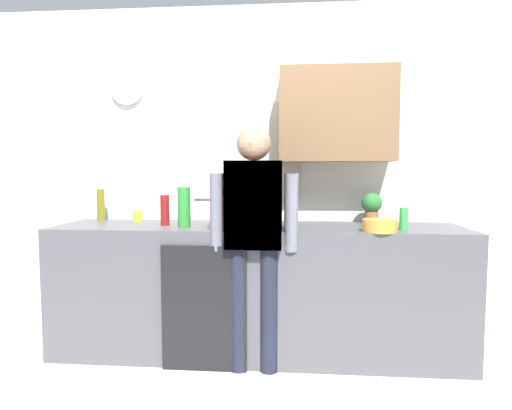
{
  "coord_description": "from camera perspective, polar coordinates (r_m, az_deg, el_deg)",
  "views": [
    {
      "loc": [
        0.25,
        -2.75,
        1.32
      ],
      "look_at": [
        -0.01,
        0.25,
        1.08
      ],
      "focal_mm": 30.29,
      "sensor_mm": 36.0,
      "label": 1
    }
  ],
  "objects": [
    {
      "name": "bottle_amber_beer",
      "position": [
        3.13,
        5.04,
        -0.55
      ],
      "size": [
        0.06,
        0.06,
        0.23
      ],
      "primitive_type": "cylinder",
      "color": "brown",
      "rests_on": "kitchen_counter"
    },
    {
      "name": "cup_yellow_cup",
      "position": [
        3.45,
        -15.37,
        -1.44
      ],
      "size": [
        0.07,
        0.07,
        0.08
      ],
      "primitive_type": "cylinder",
      "color": "yellow",
      "rests_on": "kitchen_counter"
    },
    {
      "name": "bottle_red_vinegar",
      "position": [
        3.16,
        -11.94,
        -0.68
      ],
      "size": [
        0.06,
        0.06,
        0.22
      ],
      "primitive_type": "cylinder",
      "color": "maroon",
      "rests_on": "kitchen_counter"
    },
    {
      "name": "potted_plant",
      "position": [
        3.32,
        15.02,
        -0.11
      ],
      "size": [
        0.15,
        0.15,
        0.23
      ],
      "color": "#9E5638",
      "rests_on": "kitchen_counter"
    },
    {
      "name": "mixing_bowl",
      "position": [
        2.89,
        16.02,
        -2.63
      ],
      "size": [
        0.22,
        0.22,
        0.08
      ],
      "primitive_type": "cylinder",
      "color": "orange",
      "rests_on": "kitchen_counter"
    },
    {
      "name": "back_wall_assembly",
      "position": [
        3.45,
        1.94,
        5.27
      ],
      "size": [
        4.5,
        0.42,
        2.6
      ],
      "color": "white",
      "rests_on": "ground_plane"
    },
    {
      "name": "bottle_green_wine",
      "position": [
        2.99,
        -1.5,
        -0.11
      ],
      "size": [
        0.07,
        0.07,
        0.3
      ],
      "primitive_type": "cylinder",
      "color": "#195923",
      "rests_on": "kitchen_counter"
    },
    {
      "name": "coffee_maker",
      "position": [
        3.27,
        -3.0,
        0.23
      ],
      "size": [
        0.2,
        0.2,
        0.33
      ],
      "color": "black",
      "rests_on": "kitchen_counter"
    },
    {
      "name": "ground_plane",
      "position": [
        3.06,
        -0.29,
        -20.97
      ],
      "size": [
        8.0,
        8.0,
        0.0
      ],
      "primitive_type": "plane",
      "color": "silver"
    },
    {
      "name": "person_guest",
      "position": [
        2.78,
        -0.3,
        -3.06
      ],
      "size": [
        0.57,
        0.22,
        1.6
      ],
      "rotation": [
        0.0,
        0.0,
        3.45
      ],
      "color": "#3F4766",
      "rests_on": "ground_plane"
    },
    {
      "name": "person_at_sink",
      "position": [
        2.78,
        -0.3,
        -3.06
      ],
      "size": [
        0.57,
        0.22,
        1.6
      ],
      "rotation": [
        0.0,
        0.0,
        -0.17
      ],
      "color": "black",
      "rests_on": "ground_plane"
    },
    {
      "name": "dishwasher_panel",
      "position": [
        2.92,
        -6.91,
        -13.47
      ],
      "size": [
        0.56,
        0.02,
        0.83
      ],
      "primitive_type": "cube",
      "color": "black",
      "rests_on": "ground_plane"
    },
    {
      "name": "kitchen_counter",
      "position": [
        3.17,
        0.2,
        -11.07
      ],
      "size": [
        2.9,
        0.64,
        0.92
      ],
      "primitive_type": "cube",
      "color": "#4C4C51",
      "rests_on": "ground_plane"
    },
    {
      "name": "bottle_dark_sauce",
      "position": [
        2.91,
        1.47,
        -1.43
      ],
      "size": [
        0.06,
        0.06,
        0.18
      ],
      "primitive_type": "cylinder",
      "color": "black",
      "rests_on": "kitchen_counter"
    },
    {
      "name": "bottle_clear_soda",
      "position": [
        3.05,
        -9.48,
        -0.26
      ],
      "size": [
        0.09,
        0.09,
        0.28
      ],
      "primitive_type": "cylinder",
      "color": "#2D8C33",
      "rests_on": "kitchen_counter"
    },
    {
      "name": "dish_soap",
      "position": [
        3.02,
        18.93,
        -1.67
      ],
      "size": [
        0.06,
        0.06,
        0.18
      ],
      "color": "green",
      "rests_on": "kitchen_counter"
    },
    {
      "name": "bottle_olive_oil",
      "position": [
        3.61,
        -19.81,
        0.02
      ],
      "size": [
        0.06,
        0.06,
        0.25
      ],
      "primitive_type": "cylinder",
      "color": "olive",
      "rests_on": "kitchen_counter"
    }
  ]
}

